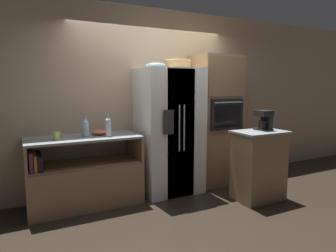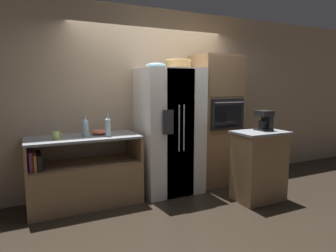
# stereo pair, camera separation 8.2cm
# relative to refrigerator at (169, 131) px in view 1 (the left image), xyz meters

# --- Properties ---
(ground_plane) EXTENTS (20.00, 20.00, 0.00)m
(ground_plane) POSITION_rel_refrigerator_xyz_m (-0.14, -0.05, -0.93)
(ground_plane) COLOR black
(wall_back) EXTENTS (12.00, 0.06, 2.80)m
(wall_back) POSITION_rel_refrigerator_xyz_m (-0.14, 0.39, 0.47)
(wall_back) COLOR tan
(wall_back) RESTS_ON ground_plane
(counter_left) EXTENTS (1.47, 0.66, 0.94)m
(counter_left) POSITION_rel_refrigerator_xyz_m (-1.28, 0.03, -0.59)
(counter_left) COLOR #93704C
(counter_left) RESTS_ON ground_plane
(refrigerator) EXTENTS (0.90, 0.75, 1.87)m
(refrigerator) POSITION_rel_refrigerator_xyz_m (0.00, 0.00, 0.00)
(refrigerator) COLOR white
(refrigerator) RESTS_ON ground_plane
(wall_oven) EXTENTS (0.74, 0.68, 2.09)m
(wall_oven) POSITION_rel_refrigerator_xyz_m (0.87, 0.05, 0.12)
(wall_oven) COLOR #93704C
(wall_oven) RESTS_ON ground_plane
(island_counter) EXTENTS (0.73, 0.49, 0.99)m
(island_counter) POSITION_rel_refrigerator_xyz_m (0.97, -0.88, -0.44)
(island_counter) COLOR #93704C
(island_counter) RESTS_ON ground_plane
(wicker_basket) EXTENTS (0.39, 0.39, 0.13)m
(wicker_basket) POSITION_rel_refrigerator_xyz_m (0.14, -0.01, 1.00)
(wicker_basket) COLOR tan
(wicker_basket) RESTS_ON refrigerator
(fruit_bowl) EXTENTS (0.28, 0.28, 0.08)m
(fruit_bowl) POSITION_rel_refrigerator_xyz_m (-0.21, 0.02, 0.97)
(fruit_bowl) COLOR #668C99
(fruit_bowl) RESTS_ON refrigerator
(bottle_tall) EXTENTS (0.09, 0.09, 0.28)m
(bottle_tall) POSITION_rel_refrigerator_xyz_m (-1.24, 0.04, 0.13)
(bottle_tall) COLOR silver
(bottle_tall) RESTS_ON counter_left
(bottle_short) EXTENTS (0.07, 0.07, 0.31)m
(bottle_short) POSITION_rel_refrigerator_xyz_m (-0.97, -0.10, 0.14)
(bottle_short) COLOR silver
(bottle_short) RESTS_ON counter_left
(mug) EXTENTS (0.13, 0.09, 0.10)m
(mug) POSITION_rel_refrigerator_xyz_m (-1.61, -0.03, 0.06)
(mug) COLOR #B2D166
(mug) RESTS_ON counter_left
(mixing_bowl) EXTENTS (0.23, 0.23, 0.07)m
(mixing_bowl) POSITION_rel_refrigerator_xyz_m (-1.03, 0.11, 0.04)
(mixing_bowl) COLOR #DB664C
(mixing_bowl) RESTS_ON counter_left
(coffee_maker) EXTENTS (0.19, 0.21, 0.28)m
(coffee_maker) POSITION_rel_refrigerator_xyz_m (1.10, -0.83, 0.21)
(coffee_maker) COLOR black
(coffee_maker) RESTS_ON island_counter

